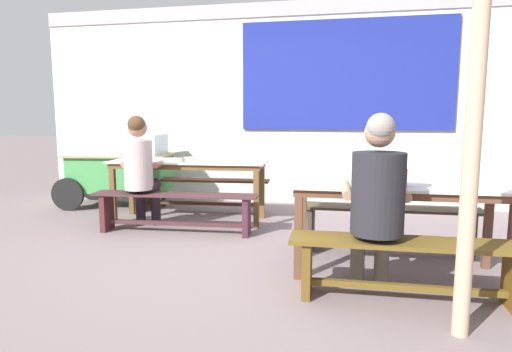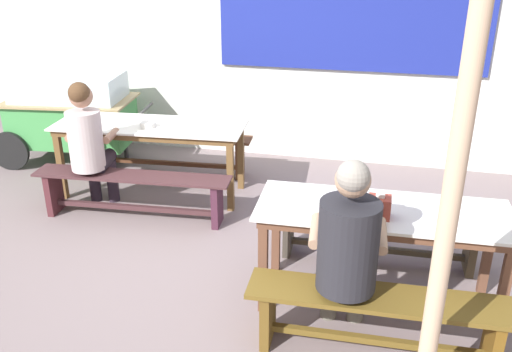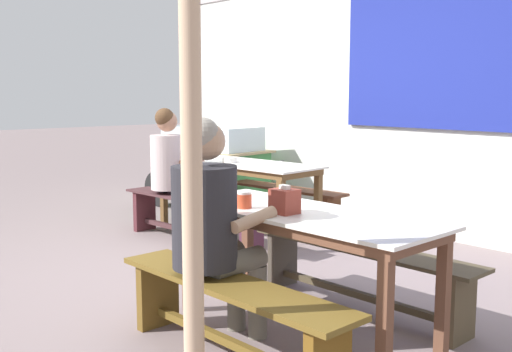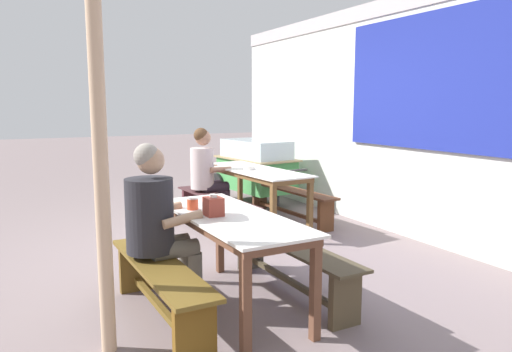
{
  "view_description": "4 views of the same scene",
  "coord_description": "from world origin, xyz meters",
  "px_view_note": "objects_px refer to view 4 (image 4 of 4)",
  "views": [
    {
      "loc": [
        0.97,
        -3.81,
        1.27
      ],
      "look_at": [
        0.06,
        0.49,
        0.66
      ],
      "focal_mm": 30.91,
      "sensor_mm": 36.0,
      "label": 1
    },
    {
      "loc": [
        1.29,
        -3.6,
        2.39
      ],
      "look_at": [
        0.34,
        0.4,
        0.61
      ],
      "focal_mm": 38.63,
      "sensor_mm": 36.0,
      "label": 2
    },
    {
      "loc": [
        3.79,
        -2.72,
        1.42
      ],
      "look_at": [
        -0.12,
        0.73,
        0.7
      ],
      "focal_mm": 42.85,
      "sensor_mm": 36.0,
      "label": 3
    },
    {
      "loc": [
        4.68,
        -1.69,
        1.57
      ],
      "look_at": [
        0.24,
        0.58,
        0.83
      ],
      "focal_mm": 34.09,
      "sensor_mm": 36.0,
      "label": 4
    }
  ],
  "objects_px": {
    "bench_far_front": "(216,208)",
    "person_near_front": "(157,217)",
    "bench_near_front": "(160,282)",
    "bench_near_back": "(291,260)",
    "bench_far_back": "(289,198)",
    "person_left_back_turned": "(206,170)",
    "tissue_box": "(213,206)",
    "dining_table_near": "(230,225)",
    "soup_bowl": "(249,168)",
    "condiment_jar": "(193,203)",
    "food_cart": "(255,166)",
    "wooden_support_post": "(101,179)",
    "dining_table_far": "(254,175)"
  },
  "relations": [
    {
      "from": "bench_far_front",
      "to": "person_near_front",
      "type": "xyz_separation_m",
      "value": [
        2.02,
        -1.31,
        0.44
      ]
    },
    {
      "from": "bench_near_front",
      "to": "bench_near_back",
      "type": "bearing_deg",
      "value": 91.58
    },
    {
      "from": "bench_far_back",
      "to": "person_left_back_turned",
      "type": "xyz_separation_m",
      "value": [
        -0.33,
        -1.08,
        0.42
      ]
    },
    {
      "from": "bench_far_front",
      "to": "person_near_front",
      "type": "bearing_deg",
      "value": -32.95
    },
    {
      "from": "bench_far_back",
      "to": "person_near_front",
      "type": "height_order",
      "value": "person_near_front"
    },
    {
      "from": "bench_far_back",
      "to": "tissue_box",
      "type": "height_order",
      "value": "tissue_box"
    },
    {
      "from": "dining_table_near",
      "to": "bench_near_front",
      "type": "xyz_separation_m",
      "value": [
        0.02,
        -0.56,
        -0.36
      ]
    },
    {
      "from": "tissue_box",
      "to": "soup_bowl",
      "type": "relative_size",
      "value": 1.09
    },
    {
      "from": "condiment_jar",
      "to": "soup_bowl",
      "type": "xyz_separation_m",
      "value": [
        -1.93,
        1.45,
        -0.02
      ]
    },
    {
      "from": "bench_far_front",
      "to": "person_left_back_turned",
      "type": "bearing_deg",
      "value": 175.24
    },
    {
      "from": "person_left_back_turned",
      "to": "soup_bowl",
      "type": "bearing_deg",
      "value": 47.89
    },
    {
      "from": "food_cart",
      "to": "wooden_support_post",
      "type": "xyz_separation_m",
      "value": [
        3.8,
        -2.99,
        0.53
      ]
    },
    {
      "from": "dining_table_near",
      "to": "soup_bowl",
      "type": "relative_size",
      "value": 11.35
    },
    {
      "from": "bench_near_front",
      "to": "dining_table_far",
      "type": "bearing_deg",
      "value": 139.86
    },
    {
      "from": "bench_far_back",
      "to": "bench_near_front",
      "type": "height_order",
      "value": "same"
    },
    {
      "from": "bench_near_back",
      "to": "person_near_front",
      "type": "bearing_deg",
      "value": -99.5
    },
    {
      "from": "bench_far_front",
      "to": "bench_near_front",
      "type": "height_order",
      "value": "same"
    },
    {
      "from": "dining_table_far",
      "to": "soup_bowl",
      "type": "xyz_separation_m",
      "value": [
        0.02,
        -0.09,
        0.1
      ]
    },
    {
      "from": "food_cart",
      "to": "person_left_back_turned",
      "type": "relative_size",
      "value": 1.38
    },
    {
      "from": "bench_far_front",
      "to": "bench_near_back",
      "type": "xyz_separation_m",
      "value": [
        2.2,
        -0.24,
        0.0
      ]
    },
    {
      "from": "bench_far_front",
      "to": "person_left_back_turned",
      "type": "xyz_separation_m",
      "value": [
        -0.41,
        0.03,
        0.43
      ]
    },
    {
      "from": "dining_table_far",
      "to": "person_near_front",
      "type": "xyz_separation_m",
      "value": [
        2.06,
        -1.87,
        0.07
      ]
    },
    {
      "from": "bench_near_back",
      "to": "food_cart",
      "type": "height_order",
      "value": "food_cart"
    },
    {
      "from": "tissue_box",
      "to": "wooden_support_post",
      "type": "bearing_deg",
      "value": -70.5
    },
    {
      "from": "bench_near_front",
      "to": "dining_table_near",
      "type": "bearing_deg",
      "value": 91.58
    },
    {
      "from": "bench_near_back",
      "to": "bench_near_front",
      "type": "relative_size",
      "value": 1.04
    },
    {
      "from": "condiment_jar",
      "to": "soup_bowl",
      "type": "distance_m",
      "value": 2.42
    },
    {
      "from": "bench_far_front",
      "to": "condiment_jar",
      "type": "xyz_separation_m",
      "value": [
        1.91,
        -0.99,
        0.5
      ]
    },
    {
      "from": "bench_near_front",
      "to": "condiment_jar",
      "type": "xyz_separation_m",
      "value": [
        -0.32,
        0.37,
        0.49
      ]
    },
    {
      "from": "dining_table_far",
      "to": "bench_far_front",
      "type": "bearing_deg",
      "value": -85.94
    },
    {
      "from": "bench_far_front",
      "to": "soup_bowl",
      "type": "relative_size",
      "value": 12.15
    },
    {
      "from": "bench_far_back",
      "to": "wooden_support_post",
      "type": "relative_size",
      "value": 0.82
    },
    {
      "from": "dining_table_far",
      "to": "bench_near_front",
      "type": "height_order",
      "value": "dining_table_far"
    },
    {
      "from": "bench_near_back",
      "to": "soup_bowl",
      "type": "distance_m",
      "value": 2.38
    },
    {
      "from": "person_near_front",
      "to": "condiment_jar",
      "type": "distance_m",
      "value": 0.35
    },
    {
      "from": "condiment_jar",
      "to": "bench_far_front",
      "type": "bearing_deg",
      "value": 152.73
    },
    {
      "from": "soup_bowl",
      "to": "person_near_front",
      "type": "bearing_deg",
      "value": -41.07
    },
    {
      "from": "bench_far_front",
      "to": "condiment_jar",
      "type": "height_order",
      "value": "condiment_jar"
    },
    {
      "from": "tissue_box",
      "to": "soup_bowl",
      "type": "xyz_separation_m",
      "value": [
        -2.21,
        1.39,
        -0.05
      ]
    },
    {
      "from": "bench_far_front",
      "to": "condiment_jar",
      "type": "distance_m",
      "value": 2.21
    },
    {
      "from": "dining_table_far",
      "to": "dining_table_near",
      "type": "xyz_separation_m",
      "value": [
        2.26,
        -1.36,
        -0.0
      ]
    },
    {
      "from": "dining_table_far",
      "to": "soup_bowl",
      "type": "height_order",
      "value": "soup_bowl"
    },
    {
      "from": "dining_table_near",
      "to": "wooden_support_post",
      "type": "distance_m",
      "value": 1.11
    },
    {
      "from": "bench_far_front",
      "to": "wooden_support_post",
      "type": "height_order",
      "value": "wooden_support_post"
    },
    {
      "from": "bench_near_back",
      "to": "tissue_box",
      "type": "height_order",
      "value": "tissue_box"
    },
    {
      "from": "bench_far_back",
      "to": "soup_bowl",
      "type": "xyz_separation_m",
      "value": [
        0.06,
        -0.65,
        0.47
      ]
    },
    {
      "from": "person_left_back_turned",
      "to": "soup_bowl",
      "type": "relative_size",
      "value": 8.44
    },
    {
      "from": "bench_near_back",
      "to": "tissue_box",
      "type": "relative_size",
      "value": 10.18
    },
    {
      "from": "dining_table_far",
      "to": "person_left_back_turned",
      "type": "bearing_deg",
      "value": -125.14
    },
    {
      "from": "bench_near_back",
      "to": "tissue_box",
      "type": "xyz_separation_m",
      "value": [
        -0.01,
        -0.68,
        0.52
      ]
    }
  ]
}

